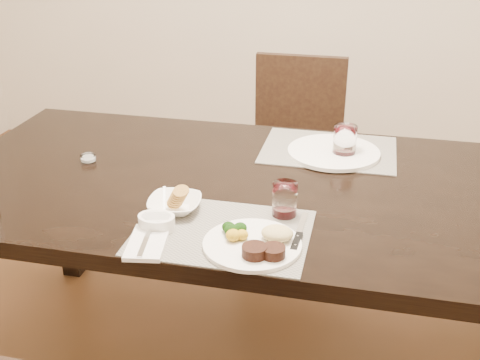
% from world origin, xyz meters
% --- Properties ---
extents(dining_table, '(2.00, 1.00, 0.75)m').
position_xyz_m(dining_table, '(0.00, 0.00, 0.67)').
color(dining_table, black).
rests_on(dining_table, ground).
extents(chair_far, '(0.42, 0.42, 0.90)m').
position_xyz_m(chair_far, '(0.00, 0.93, 0.50)').
color(chair_far, black).
rests_on(chair_far, ground).
extents(placemat_near, '(0.46, 0.34, 0.00)m').
position_xyz_m(placemat_near, '(-0.02, -0.33, 0.75)').
color(placemat_near, gray).
rests_on(placemat_near, dining_table).
extents(placemat_far, '(0.46, 0.34, 0.00)m').
position_xyz_m(placemat_far, '(0.20, 0.31, 0.75)').
color(placemat_far, gray).
rests_on(placemat_far, dining_table).
extents(dinner_plate, '(0.25, 0.25, 0.04)m').
position_xyz_m(dinner_plate, '(0.08, -0.38, 0.77)').
color(dinner_plate, white).
rests_on(dinner_plate, placemat_near).
extents(napkin_fork, '(0.12, 0.18, 0.02)m').
position_xyz_m(napkin_fork, '(-0.19, -0.43, 0.76)').
color(napkin_fork, white).
rests_on(napkin_fork, placemat_near).
extents(steak_knife, '(0.02, 0.21, 0.01)m').
position_xyz_m(steak_knife, '(0.18, -0.32, 0.76)').
color(steak_knife, silver).
rests_on(steak_knife, placemat_near).
extents(cracker_bowl, '(0.16, 0.16, 0.07)m').
position_xyz_m(cracker_bowl, '(-0.18, -0.24, 0.77)').
color(cracker_bowl, white).
rests_on(cracker_bowl, placemat_near).
extents(sauce_ramekin, '(0.10, 0.15, 0.08)m').
position_xyz_m(sauce_ramekin, '(-0.20, -0.35, 0.78)').
color(sauce_ramekin, white).
rests_on(sauce_ramekin, placemat_near).
extents(wine_glass_near, '(0.07, 0.07, 0.10)m').
position_xyz_m(wine_glass_near, '(0.12, -0.20, 0.80)').
color(wine_glass_near, white).
rests_on(wine_glass_near, placemat_near).
extents(far_plate, '(0.31, 0.31, 0.01)m').
position_xyz_m(far_plate, '(0.22, 0.27, 0.76)').
color(far_plate, white).
rests_on(far_plate, placemat_far).
extents(wine_glass_far, '(0.08, 0.08, 0.11)m').
position_xyz_m(wine_glass_far, '(0.25, 0.26, 0.80)').
color(wine_glass_far, white).
rests_on(wine_glass_far, placemat_far).
extents(salt_cellar, '(0.05, 0.05, 0.02)m').
position_xyz_m(salt_cellar, '(-0.58, 0.03, 0.76)').
color(salt_cellar, white).
rests_on(salt_cellar, dining_table).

